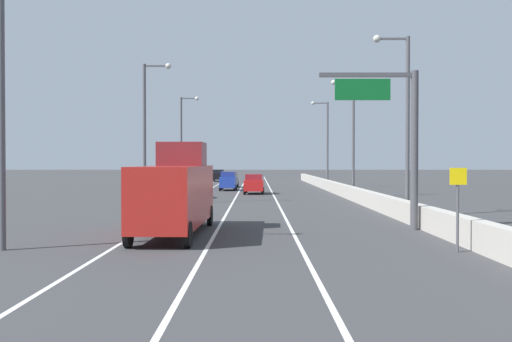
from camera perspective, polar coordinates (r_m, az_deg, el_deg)
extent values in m
plane|color=#38383A|center=(66.44, -0.09, -1.85)|extent=(320.00, 320.00, 0.00)
cube|color=silver|center=(57.70, -5.54, -2.28)|extent=(0.16, 130.00, 0.00)
cube|color=silver|center=(57.48, -2.07, -2.28)|extent=(0.16, 130.00, 0.00)
cube|color=silver|center=(57.48, 1.43, -2.28)|extent=(0.16, 130.00, 0.00)
cube|color=#B2ADA3|center=(43.21, 10.53, -2.64)|extent=(0.60, 120.00, 1.10)
cylinder|color=#47474C|center=(28.88, 14.76, 1.93)|extent=(0.36, 0.36, 7.50)
cube|color=#47474C|center=(28.67, 10.39, 9.08)|extent=(4.50, 0.20, 0.20)
cube|color=#0C5923|center=(28.42, 9.98, 7.73)|extent=(2.60, 0.10, 1.00)
cylinder|color=#4C4C51|center=(22.28, 18.59, -4.35)|extent=(0.10, 0.10, 2.40)
cube|color=yellow|center=(22.15, 18.65, -0.49)|extent=(0.60, 0.04, 0.60)
cylinder|color=#4C4C51|center=(35.54, 14.14, 4.15)|extent=(0.24, 0.24, 10.48)
cube|color=#4C4C51|center=(35.98, 12.75, 12.30)|extent=(1.80, 0.12, 0.12)
sphere|color=beige|center=(35.79, 11.32, 12.36)|extent=(0.44, 0.44, 0.44)
cylinder|color=#4C4C51|center=(54.08, 9.11, 3.06)|extent=(0.24, 0.24, 10.48)
cube|color=#4C4C51|center=(54.37, 8.17, 8.43)|extent=(1.80, 0.12, 0.12)
sphere|color=beige|center=(54.24, 7.22, 8.45)|extent=(0.44, 0.44, 0.44)
cylinder|color=#4C4C51|center=(72.82, 6.65, 2.51)|extent=(0.24, 0.24, 10.48)
cube|color=#4C4C51|center=(73.04, 5.95, 6.51)|extent=(1.80, 0.12, 0.12)
sphere|color=beige|center=(72.95, 5.25, 6.52)|extent=(0.44, 0.44, 0.44)
cylinder|color=#4C4C51|center=(44.99, -10.93, 3.48)|extent=(0.24, 0.24, 10.48)
cube|color=#4C4C51|center=(45.34, -9.82, 9.93)|extent=(1.80, 0.12, 0.12)
sphere|color=beige|center=(45.20, -8.68, 9.96)|extent=(0.44, 0.44, 0.44)
cylinder|color=#4C4C51|center=(67.46, -7.46, 2.64)|extent=(0.24, 0.24, 10.48)
cube|color=#4C4C51|center=(67.70, -6.71, 6.95)|extent=(1.80, 0.12, 0.12)
sphere|color=beige|center=(67.61, -5.95, 6.96)|extent=(0.44, 0.44, 0.44)
cube|color=#196033|center=(52.27, -7.00, -1.60)|extent=(1.93, 4.55, 1.17)
cube|color=#1C4633|center=(51.79, -7.07, -0.64)|extent=(1.66, 2.06, 0.60)
cylinder|color=black|center=(54.20, -7.61, -2.13)|extent=(0.23, 0.68, 0.68)
cylinder|color=black|center=(53.97, -5.85, -2.14)|extent=(0.23, 0.68, 0.68)
cylinder|color=black|center=(50.64, -8.22, -2.35)|extent=(0.23, 0.68, 0.68)
cylinder|color=black|center=(50.40, -6.34, -2.36)|extent=(0.23, 0.68, 0.68)
cube|color=#1E389E|center=(65.91, -2.93, -1.08)|extent=(1.80, 4.04, 1.15)
cube|color=navy|center=(65.48, -2.95, -0.32)|extent=(1.55, 1.83, 0.60)
cylinder|color=black|center=(67.53, -3.51, -1.52)|extent=(0.23, 0.68, 0.68)
cylinder|color=black|center=(67.43, -2.18, -1.52)|extent=(0.23, 0.68, 0.68)
cylinder|color=black|center=(64.44, -3.71, -1.64)|extent=(0.23, 0.68, 0.68)
cylinder|color=black|center=(64.33, -2.32, -1.64)|extent=(0.23, 0.68, 0.68)
cube|color=slate|center=(73.52, -2.76, -0.94)|extent=(1.99, 4.37, 0.96)
cube|color=#4D505A|center=(73.07, -2.78, -0.34)|extent=(1.70, 1.99, 0.60)
cylinder|color=black|center=(75.31, -3.32, -1.26)|extent=(0.24, 0.69, 0.68)
cylinder|color=black|center=(75.19, -2.01, -1.27)|extent=(0.24, 0.69, 0.68)
cylinder|color=black|center=(71.90, -3.54, -1.37)|extent=(0.24, 0.69, 0.68)
cylinder|color=black|center=(71.78, -2.17, -1.37)|extent=(0.24, 0.69, 0.68)
cube|color=black|center=(95.97, -3.88, -0.50)|extent=(1.95, 4.70, 0.96)
cube|color=black|center=(95.48, -3.90, -0.04)|extent=(1.69, 2.13, 0.60)
cylinder|color=black|center=(97.93, -4.30, -0.76)|extent=(0.23, 0.68, 0.68)
cylinder|color=black|center=(97.80, -3.29, -0.76)|extent=(0.23, 0.68, 0.68)
cylinder|color=black|center=(94.17, -4.49, -0.83)|extent=(0.23, 0.68, 0.68)
cylinder|color=black|center=(94.03, -3.44, -0.83)|extent=(0.23, 0.68, 0.68)
cube|color=red|center=(58.81, -0.43, -1.38)|extent=(2.02, 4.26, 1.03)
cube|color=maroon|center=(58.36, -0.45, -0.59)|extent=(1.71, 1.95, 0.60)
cylinder|color=black|center=(60.51, -1.18, -1.80)|extent=(0.24, 0.69, 0.68)
cylinder|color=black|center=(60.45, 0.44, -1.80)|extent=(0.24, 0.69, 0.68)
cylinder|color=black|center=(57.22, -1.35, -1.96)|extent=(0.24, 0.69, 0.68)
cylinder|color=black|center=(57.16, 0.36, -1.96)|extent=(0.24, 0.69, 0.68)
cube|color=#A51E19|center=(26.17, -8.04, -2.29)|extent=(2.65, 9.25, 2.53)
cube|color=maroon|center=(28.12, -7.38, 1.63)|extent=(2.17, 2.08, 1.10)
cylinder|color=black|center=(30.28, -8.93, -4.25)|extent=(0.25, 1.01, 1.00)
cylinder|color=black|center=(29.96, -4.70, -4.30)|extent=(0.25, 1.01, 1.00)
cylinder|color=black|center=(22.70, -12.45, -6.00)|extent=(0.25, 1.01, 1.00)
cylinder|color=black|center=(22.28, -6.81, -6.11)|extent=(0.25, 1.01, 1.00)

